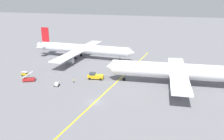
{
  "coord_description": "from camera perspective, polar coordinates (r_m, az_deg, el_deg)",
  "views": [
    {
      "loc": [
        24.06,
        -62.77,
        32.77
      ],
      "look_at": [
        -0.67,
        20.99,
        4.0
      ],
      "focal_mm": 37.38,
      "sensor_mm": 36.0,
      "label": 1
    }
  ],
  "objects": [
    {
      "name": "ground_plane",
      "position": [
        74.79,
        -4.1,
        -7.81
      ],
      "size": [
        600.0,
        600.0,
        0.0
      ],
      "primitive_type": "plane",
      "color": "slate"
    },
    {
      "name": "pushback_tug",
      "position": [
        93.71,
        -4.12,
        -1.48
      ],
      "size": [
        9.55,
        3.63,
        2.9
      ],
      "color": "gold",
      "rests_on": "ground"
    },
    {
      "name": "airliner_being_pushed",
      "position": [
        89.41,
        14.75,
        -0.21
      ],
      "size": [
        50.62,
        41.82,
        16.51
      ],
      "color": "white",
      "rests_on": "ground"
    },
    {
      "name": "airliner_at_gate_left",
      "position": [
        123.84,
        -7.14,
        5.07
      ],
      "size": [
        54.81,
        50.16,
        15.33
      ],
      "color": "white",
      "rests_on": "ground"
    },
    {
      "name": "ground_crew_wing_walker_right",
      "position": [
        90.79,
        -9.35,
        -2.6
      ],
      "size": [
        0.36,
        0.5,
        1.66
      ],
      "color": "#2D3351",
      "rests_on": "ground"
    },
    {
      "name": "gse_baggage_cart_trailing",
      "position": [
        103.8,
        -20.58,
        -0.88
      ],
      "size": [
        2.83,
        1.76,
        1.71
      ],
      "color": "gold",
      "rests_on": "ground"
    },
    {
      "name": "gse_stair_truck_yellow",
      "position": [
        96.69,
        -19.71,
        -2.05
      ],
      "size": [
        4.92,
        3.76,
        4.06
      ],
      "color": "red",
      "rests_on": "ground"
    },
    {
      "name": "gse_gpu_cart_small",
      "position": [
        88.83,
        -13.33,
        -3.38
      ],
      "size": [
        1.97,
        2.36,
        1.9
      ],
      "color": "silver",
      "rests_on": "ground"
    },
    {
      "name": "taxiway_stripe",
      "position": [
        83.09,
        -1.09,
        -4.99
      ],
      "size": [
        12.41,
        119.46,
        0.01
      ],
      "primitive_type": "cube",
      "rotation": [
        0.0,
        0.0,
        -0.1
      ],
      "color": "yellow",
      "rests_on": "ground"
    }
  ]
}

